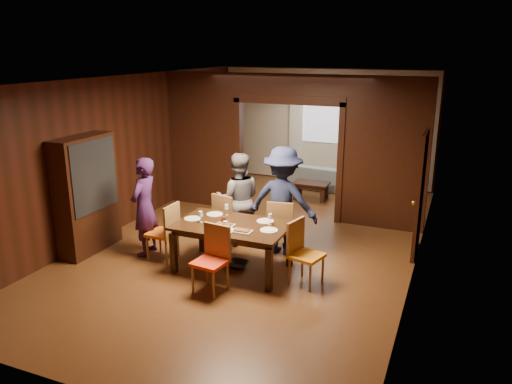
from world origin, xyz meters
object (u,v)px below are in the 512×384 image
at_px(dining_table, 233,247).
at_px(chair_right, 307,254).
at_px(person_purple, 144,207).
at_px(chair_near, 210,260).
at_px(coffee_table, 311,191).
at_px(chair_far_r, 282,226).
at_px(chair_far_l, 230,219).
at_px(person_navy, 283,201).
at_px(person_grey, 238,199).
at_px(chair_left, 162,231).
at_px(sofa, 326,177).
at_px(hutch, 86,195).

bearing_deg(dining_table, chair_right, -2.08).
bearing_deg(person_purple, chair_near, 60.12).
bearing_deg(coffee_table, chair_far_r, -82.29).
height_order(coffee_table, chair_far_l, chair_far_l).
relative_size(person_navy, chair_far_l, 1.90).
bearing_deg(chair_right, chair_far_l, 75.63).
distance_m(person_purple, person_grey, 1.62).
bearing_deg(chair_left, coffee_table, 163.76).
bearing_deg(chair_far_r, chair_left, 20.09).
distance_m(person_grey, chair_near, 1.90).
distance_m(dining_table, chair_right, 1.23).
relative_size(person_purple, person_grey, 1.01).
distance_m(person_navy, sofa, 4.22).
xyz_separation_m(dining_table, hutch, (-2.62, -0.23, 0.62)).
bearing_deg(chair_left, chair_far_l, 142.85).
bearing_deg(chair_far_l, hutch, 41.07).
height_order(sofa, hutch, hutch).
height_order(person_navy, coffee_table, person_navy).
bearing_deg(person_grey, chair_left, 27.66).
height_order(sofa, chair_left, chair_left).
bearing_deg(dining_table, hutch, -174.93).
xyz_separation_m(person_grey, hutch, (-2.25, -1.25, 0.17)).
bearing_deg(hutch, coffee_table, 58.41).
bearing_deg(chair_near, chair_left, 157.35).
relative_size(dining_table, chair_left, 1.81).
relative_size(person_purple, sofa, 0.83).
height_order(person_grey, chair_near, person_grey).
relative_size(sofa, chair_right, 2.08).
distance_m(chair_right, hutch, 3.88).
bearing_deg(hutch, chair_far_l, 27.81).
bearing_deg(person_navy, sofa, -84.38).
bearing_deg(chair_near, person_grey, 109.13).
xyz_separation_m(person_purple, chair_far_l, (1.14, 0.89, -0.35)).
bearing_deg(dining_table, person_purple, 179.93).
bearing_deg(sofa, coffee_table, 91.05).
distance_m(person_purple, chair_right, 2.87).
distance_m(chair_left, chair_far_r, 2.00).
xyz_separation_m(chair_left, chair_near, (1.26, -0.73, 0.00)).
relative_size(person_navy, coffee_table, 2.30).
relative_size(sofa, dining_table, 1.15).
xyz_separation_m(chair_right, chair_far_l, (-1.70, 0.94, 0.00)).
xyz_separation_m(coffee_table, chair_right, (1.16, -4.17, 0.28)).
distance_m(sofa, hutch, 6.07).
xyz_separation_m(person_purple, person_grey, (1.26, 1.02, -0.01)).
relative_size(sofa, chair_near, 2.08).
bearing_deg(hutch, chair_far_r, 20.10).
xyz_separation_m(person_purple, hutch, (-1.00, -0.23, 0.16)).
distance_m(chair_far_l, hutch, 2.47).
relative_size(chair_left, chair_far_r, 1.00).
xyz_separation_m(sofa, dining_table, (-0.16, -5.12, 0.09)).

